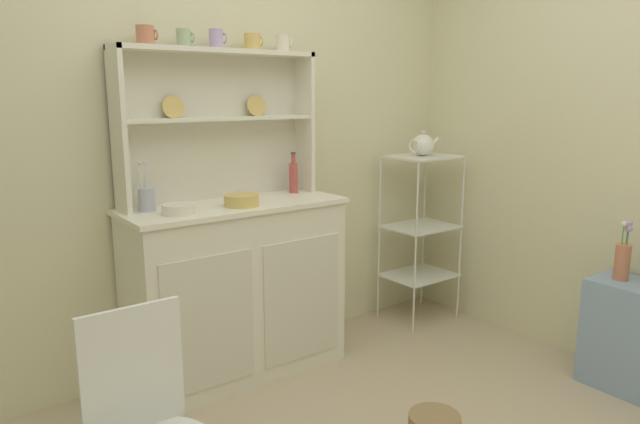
% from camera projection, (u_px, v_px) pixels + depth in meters
% --- Properties ---
extents(wall_back, '(3.84, 0.05, 2.50)m').
position_uv_depth(wall_back, '(217.00, 133.00, 3.07)').
color(wall_back, beige).
rests_on(wall_back, ground).
extents(hutch_cabinet, '(1.13, 0.45, 0.91)m').
position_uv_depth(hutch_cabinet, '(237.00, 288.00, 2.99)').
color(hutch_cabinet, silver).
rests_on(hutch_cabinet, ground).
extents(hutch_shelf_unit, '(1.05, 0.18, 0.76)m').
position_uv_depth(hutch_shelf_unit, '(216.00, 114.00, 2.95)').
color(hutch_shelf_unit, silver).
rests_on(hutch_shelf_unit, hutch_cabinet).
extents(bakers_rack, '(0.43, 0.34, 1.07)m').
position_uv_depth(bakers_rack, '(421.00, 219.00, 3.71)').
color(bakers_rack, silver).
rests_on(bakers_rack, ground).
extents(side_shelf_blue, '(0.28, 0.48, 0.55)m').
position_uv_depth(side_shelf_blue, '(639.00, 339.00, 2.85)').
color(side_shelf_blue, '#849EBC').
rests_on(side_shelf_blue, ground).
extents(wire_chair, '(0.36, 0.36, 0.85)m').
position_uv_depth(wire_chair, '(145.00, 423.00, 1.69)').
color(wire_chair, white).
rests_on(wire_chair, ground).
extents(cup_terracotta_0, '(0.09, 0.08, 0.09)m').
position_uv_depth(cup_terracotta_0, '(145.00, 35.00, 2.63)').
color(cup_terracotta_0, '#C67556').
rests_on(cup_terracotta_0, hutch_shelf_unit).
extents(cup_sage_1, '(0.08, 0.07, 0.08)m').
position_uv_depth(cup_sage_1, '(184.00, 38.00, 2.74)').
color(cup_sage_1, '#9EB78E').
rests_on(cup_sage_1, hutch_shelf_unit).
extents(cup_lilac_2, '(0.08, 0.07, 0.09)m').
position_uv_depth(cup_lilac_2, '(217.00, 39.00, 2.84)').
color(cup_lilac_2, '#B79ECC').
rests_on(cup_lilac_2, hutch_shelf_unit).
extents(cup_gold_3, '(0.10, 0.08, 0.08)m').
position_uv_depth(cup_gold_3, '(252.00, 42.00, 2.95)').
color(cup_gold_3, '#DBB760').
rests_on(cup_gold_3, hutch_shelf_unit).
extents(cup_cream_4, '(0.08, 0.07, 0.09)m').
position_uv_depth(cup_cream_4, '(283.00, 43.00, 3.06)').
color(cup_cream_4, silver).
rests_on(cup_cream_4, hutch_shelf_unit).
extents(bowl_mixing_large, '(0.15, 0.15, 0.05)m').
position_uv_depth(bowl_mixing_large, '(178.00, 209.00, 2.65)').
color(bowl_mixing_large, silver).
rests_on(bowl_mixing_large, hutch_cabinet).
extents(bowl_floral_medium, '(0.17, 0.17, 0.06)m').
position_uv_depth(bowl_floral_medium, '(242.00, 200.00, 2.84)').
color(bowl_floral_medium, '#DBB760').
rests_on(bowl_floral_medium, hutch_cabinet).
extents(jam_bottle, '(0.05, 0.05, 0.23)m').
position_uv_depth(jam_bottle, '(294.00, 177.00, 3.20)').
color(jam_bottle, '#B74C47').
rests_on(jam_bottle, hutch_cabinet).
extents(utensil_jar, '(0.08, 0.08, 0.23)m').
position_uv_depth(utensil_jar, '(147.00, 199.00, 2.71)').
color(utensil_jar, '#B2B7C6').
rests_on(utensil_jar, hutch_cabinet).
extents(porcelain_teapot, '(0.23, 0.13, 0.16)m').
position_uv_depth(porcelain_teapot, '(423.00, 145.00, 3.62)').
color(porcelain_teapot, white).
rests_on(porcelain_teapot, bakers_rack).
extents(flower_vase, '(0.07, 0.07, 0.31)m').
position_uv_depth(flower_vase, '(623.00, 258.00, 2.86)').
color(flower_vase, '#C67556').
rests_on(flower_vase, side_shelf_blue).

